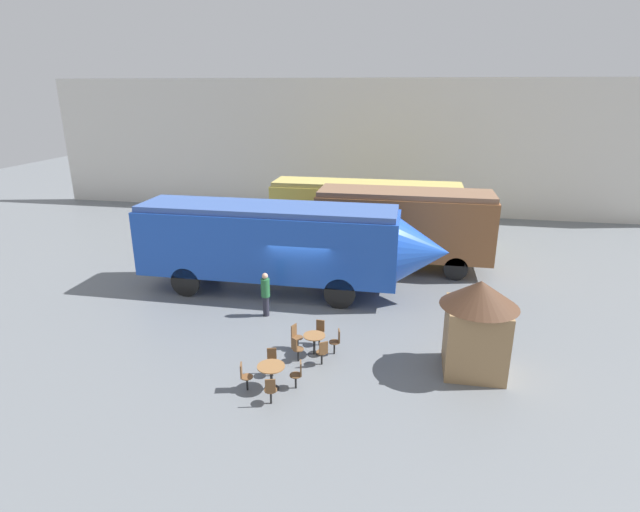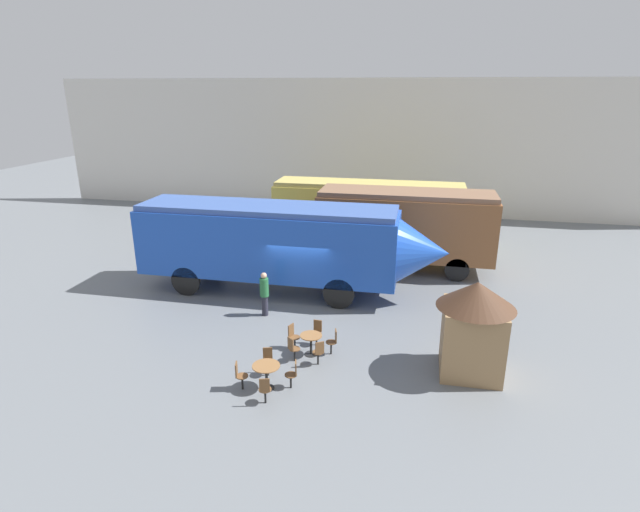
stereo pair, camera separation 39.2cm
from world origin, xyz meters
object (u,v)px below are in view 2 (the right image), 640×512
at_px(streamlined_locomotive, 287,242).
at_px(cafe_table_near, 311,340).
at_px(ticket_kiosk, 474,323).
at_px(passenger_coach_vintage, 368,207).
at_px(passenger_coach_wooden, 405,224).
at_px(cafe_table_mid, 266,371).
at_px(cafe_chair_0, 293,348).
at_px(visitor_person, 264,292).

height_order(streamlined_locomotive, cafe_table_near, streamlined_locomotive).
bearing_deg(ticket_kiosk, cafe_table_near, 179.72).
xyz_separation_m(streamlined_locomotive, cafe_table_near, (2.16, -5.04, -1.74)).
relative_size(passenger_coach_vintage, passenger_coach_wooden, 1.28).
height_order(passenger_coach_vintage, passenger_coach_wooden, passenger_coach_wooden).
xyz_separation_m(passenger_coach_vintage, cafe_table_near, (-0.33, -13.09, -1.53)).
bearing_deg(passenger_coach_vintage, streamlined_locomotive, -107.19).
bearing_deg(passenger_coach_vintage, cafe_table_mid, -94.35).
relative_size(passenger_coach_wooden, cafe_table_mid, 10.09).
bearing_deg(cafe_chair_0, cafe_table_near, 0.00).
bearing_deg(visitor_person, cafe_table_mid, -71.62).
height_order(streamlined_locomotive, visitor_person, streamlined_locomotive).
distance_m(passenger_coach_vintage, ticket_kiosk, 13.94).
bearing_deg(passenger_coach_vintage, ticket_kiosk, -70.22).
xyz_separation_m(passenger_coach_wooden, ticket_kiosk, (2.50, -9.03, -0.57)).
xyz_separation_m(cafe_table_near, ticket_kiosk, (5.04, -0.03, 1.15)).
xyz_separation_m(streamlined_locomotive, ticket_kiosk, (7.21, -5.07, -0.59)).
height_order(visitor_person, ticket_kiosk, ticket_kiosk).
bearing_deg(cafe_chair_0, passenger_coach_wooden, 22.10).
distance_m(passenger_coach_wooden, streamlined_locomotive, 6.15).
distance_m(passenger_coach_wooden, cafe_table_near, 9.51).
distance_m(cafe_table_mid, cafe_chair_0, 1.67).
height_order(passenger_coach_wooden, ticket_kiosk, passenger_coach_wooden).
xyz_separation_m(passenger_coach_vintage, passenger_coach_wooden, (2.22, -4.09, 0.19)).
height_order(cafe_chair_0, visitor_person, visitor_person).
distance_m(cafe_chair_0, ticket_kiosk, 5.66).
bearing_deg(cafe_table_near, cafe_table_mid, -110.84).
bearing_deg(cafe_table_mid, streamlined_locomotive, 100.39).
height_order(passenger_coach_wooden, streamlined_locomotive, passenger_coach_wooden).
relative_size(passenger_coach_wooden, streamlined_locomotive, 0.64).
bearing_deg(visitor_person, passenger_coach_vintage, 75.38).
xyz_separation_m(cafe_table_mid, visitor_person, (-1.58, 4.76, 0.36)).
relative_size(streamlined_locomotive, cafe_table_near, 17.75).
height_order(passenger_coach_vintage, cafe_table_near, passenger_coach_vintage).
bearing_deg(cafe_table_near, streamlined_locomotive, 113.20).
xyz_separation_m(passenger_coach_vintage, cafe_table_mid, (-1.16, -15.28, -1.46)).
xyz_separation_m(cafe_table_mid, cafe_chair_0, (0.36, 1.62, -0.09)).
xyz_separation_m(streamlined_locomotive, cafe_table_mid, (1.33, -7.24, -1.67)).
relative_size(passenger_coach_wooden, ticket_kiosk, 2.74).
bearing_deg(visitor_person, streamlined_locomotive, 84.11).
bearing_deg(passenger_coach_wooden, passenger_coach_vintage, 118.49).
xyz_separation_m(visitor_person, ticket_kiosk, (7.46, -2.59, 0.71)).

